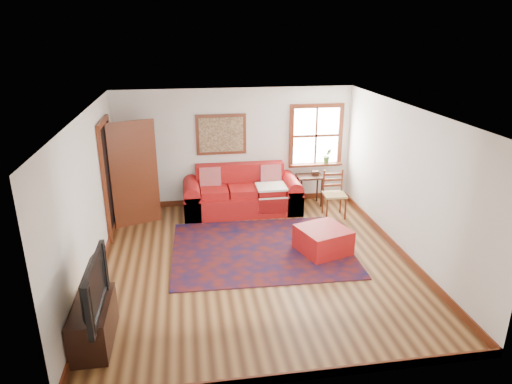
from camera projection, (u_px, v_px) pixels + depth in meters
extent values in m
plane|color=#442612|center=(256.00, 262.00, 7.55)|extent=(5.50, 5.50, 0.00)
cube|color=silver|center=(235.00, 148.00, 9.68)|extent=(5.00, 0.04, 2.50)
cube|color=silver|center=(298.00, 282.00, 4.57)|extent=(5.00, 0.04, 2.50)
cube|color=silver|center=(89.00, 200.00, 6.76)|extent=(0.04, 5.50, 2.50)
cube|color=silver|center=(406.00, 183.00, 7.49)|extent=(0.04, 5.50, 2.50)
cube|color=white|center=(255.00, 111.00, 6.70)|extent=(5.00, 5.50, 0.04)
cube|color=#5F2814|center=(236.00, 200.00, 10.07)|extent=(5.00, 0.03, 0.12)
cube|color=#5F2814|center=(100.00, 270.00, 7.17)|extent=(0.03, 5.50, 0.12)
cube|color=#5F2814|center=(397.00, 248.00, 7.90)|extent=(0.03, 5.50, 0.12)
cube|color=white|center=(316.00, 136.00, 9.85)|extent=(1.00, 0.02, 1.20)
cube|color=#5F2814|center=(317.00, 106.00, 9.62)|extent=(1.18, 0.06, 0.09)
cube|color=#5F2814|center=(315.00, 164.00, 10.06)|extent=(1.18, 0.06, 0.09)
cube|color=#5F2814|center=(291.00, 137.00, 9.76)|extent=(0.09, 0.06, 1.20)
cube|color=#5F2814|center=(340.00, 135.00, 9.92)|extent=(0.09, 0.06, 1.20)
cube|color=#5F2814|center=(316.00, 136.00, 9.84)|extent=(1.00, 0.04, 0.05)
cube|color=#5F2814|center=(316.00, 164.00, 9.99)|extent=(1.15, 0.20, 0.04)
imported|color=#316222|center=(327.00, 156.00, 9.94)|extent=(0.18, 0.15, 0.33)
cube|color=black|center=(107.00, 180.00, 8.32)|extent=(0.02, 0.90, 2.05)
cube|color=#5F2814|center=(105.00, 189.00, 7.87)|extent=(0.06, 0.09, 2.05)
cube|color=#5F2814|center=(113.00, 172.00, 8.79)|extent=(0.06, 0.09, 2.05)
cube|color=#5F2814|center=(102.00, 122.00, 7.96)|extent=(0.06, 1.08, 0.09)
cube|color=#5F2814|center=(134.00, 174.00, 8.67)|extent=(0.86, 0.35, 2.05)
cube|color=silver|center=(134.00, 169.00, 8.63)|extent=(0.56, 0.22, 1.33)
cube|color=#5F2814|center=(221.00, 134.00, 9.51)|extent=(1.05, 0.04, 0.85)
cube|color=tan|center=(221.00, 135.00, 9.48)|extent=(0.92, 0.03, 0.72)
cube|color=#52130B|center=(262.00, 249.00, 7.97)|extent=(3.15, 2.55, 0.02)
cube|color=#A61516|center=(242.00, 202.00, 9.55)|extent=(2.41, 1.00, 0.42)
cube|color=#A61516|center=(240.00, 175.00, 9.73)|extent=(1.88, 0.27, 0.52)
cube|color=#A61516|center=(192.00, 202.00, 9.38)|extent=(0.34, 1.00, 0.52)
cube|color=#A61516|center=(291.00, 197.00, 9.69)|extent=(0.34, 1.00, 0.52)
cube|color=orange|center=(210.00, 178.00, 9.46)|extent=(0.44, 0.21, 0.46)
cube|color=orange|center=(271.00, 175.00, 9.65)|extent=(0.44, 0.21, 0.46)
cube|color=silver|center=(271.00, 187.00, 9.34)|extent=(0.61, 0.55, 0.04)
cube|color=#A61516|center=(323.00, 240.00, 7.82)|extent=(0.97, 0.97, 0.44)
cube|color=black|center=(310.00, 177.00, 9.78)|extent=(0.55, 0.41, 0.04)
cylinder|color=black|center=(301.00, 194.00, 9.70)|extent=(0.04, 0.04, 0.62)
cylinder|color=black|center=(322.00, 193.00, 9.77)|extent=(0.04, 0.04, 0.62)
cylinder|color=black|center=(297.00, 189.00, 10.01)|extent=(0.04, 0.04, 0.62)
cylinder|color=black|center=(317.00, 188.00, 10.08)|extent=(0.04, 0.04, 0.62)
cube|color=tan|center=(335.00, 195.00, 9.21)|extent=(0.46, 0.44, 0.04)
cylinder|color=#5F2814|center=(327.00, 210.00, 9.11)|extent=(0.04, 0.04, 0.45)
cylinder|color=#5F2814|center=(345.00, 209.00, 9.15)|extent=(0.04, 0.04, 0.45)
cylinder|color=#5F2814|center=(323.00, 192.00, 9.36)|extent=(0.04, 0.04, 0.94)
cylinder|color=#5F2814|center=(341.00, 191.00, 9.40)|extent=(0.04, 0.04, 0.94)
cube|color=#5F2814|center=(333.00, 180.00, 9.29)|extent=(0.38, 0.05, 0.28)
cube|color=black|center=(93.00, 323.00, 5.54)|extent=(0.44, 0.97, 0.54)
imported|color=black|center=(86.00, 288.00, 5.20)|extent=(0.15, 1.14, 0.66)
cylinder|color=silver|center=(99.00, 281.00, 5.79)|extent=(0.12, 0.12, 0.18)
cylinder|color=#FFA53F|center=(100.00, 283.00, 5.80)|extent=(0.07, 0.07, 0.12)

